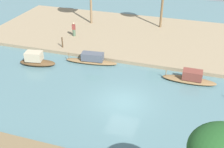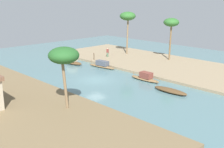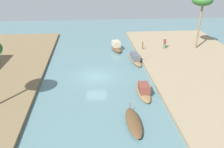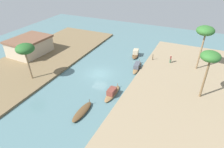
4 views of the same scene
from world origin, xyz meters
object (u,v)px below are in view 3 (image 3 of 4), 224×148
(sampan_open_hull, at_px, (135,58))
(palm_tree_left_far, at_px, (202,1))
(sampan_near_left_bank, at_px, (134,122))
(sampan_upstream_small, at_px, (144,90))
(mooring_post, at_px, (143,45))
(sampan_with_red_awning, at_px, (116,47))
(person_on_near_bank, at_px, (165,44))

(sampan_open_hull, distance_m, palm_tree_left_far, 12.99)
(sampan_open_hull, relative_size, sampan_near_left_bank, 1.18)
(sampan_open_hull, distance_m, sampan_upstream_small, 9.67)
(sampan_upstream_small, bearing_deg, sampan_open_hull, -4.39)
(sampan_upstream_small, xyz_separation_m, mooring_post, (13.78, -2.58, 0.53))
(sampan_with_red_awning, distance_m, sampan_open_hull, 5.47)
(person_on_near_bank, bearing_deg, sampan_near_left_bank, 142.16)
(sampan_with_red_awning, height_order, sampan_open_hull, sampan_with_red_awning)
(sampan_near_left_bank, xyz_separation_m, palm_tree_left_far, (19.09, -12.85, 7.12))
(sampan_open_hull, relative_size, sampan_upstream_small, 1.13)
(sampan_open_hull, bearing_deg, palm_tree_left_far, -74.72)
(sampan_open_hull, xyz_separation_m, palm_tree_left_far, (4.00, -10.21, 6.96))
(sampan_upstream_small, distance_m, sampan_near_left_bank, 5.77)
(sampan_with_red_awning, height_order, sampan_near_left_bank, sampan_with_red_awning)
(sampan_with_red_awning, distance_m, mooring_post, 4.03)
(person_on_near_bank, distance_m, palm_tree_left_far, 8.02)
(sampan_with_red_awning, bearing_deg, mooring_post, -113.57)
(mooring_post, bearing_deg, sampan_upstream_small, 169.39)
(sampan_with_red_awning, relative_size, sampan_near_left_bank, 0.82)
(sampan_open_hull, bearing_deg, sampan_with_red_awning, 15.83)
(sampan_open_hull, relative_size, person_on_near_bank, 3.27)
(sampan_with_red_awning, height_order, mooring_post, mooring_post)
(sampan_with_red_awning, bearing_deg, sampan_open_hull, -168.11)
(sampan_near_left_bank, height_order, palm_tree_left_far, palm_tree_left_far)
(sampan_with_red_awning, xyz_separation_m, sampan_open_hull, (-5.07, -2.04, -0.11))
(sampan_with_red_awning, height_order, person_on_near_bank, person_on_near_bank)
(sampan_with_red_awning, xyz_separation_m, mooring_post, (-0.94, -3.90, 0.41))
(sampan_open_hull, xyz_separation_m, mooring_post, (4.13, -1.86, 0.52))
(sampan_open_hull, bearing_deg, sampan_near_left_bank, 163.98)
(sampan_upstream_small, height_order, person_on_near_bank, person_on_near_bank)
(sampan_with_red_awning, height_order, palm_tree_left_far, palm_tree_left_far)
(sampan_upstream_small, bearing_deg, palm_tree_left_far, -38.82)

